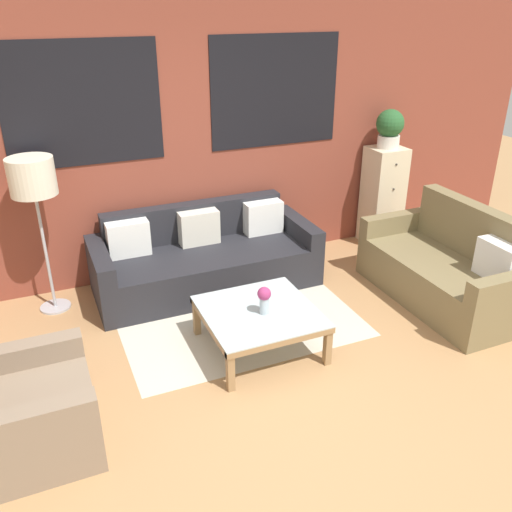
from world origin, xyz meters
TOP-DOWN VIEW (x-y plane):
  - ground_plane at (0.00, 0.00)m, footprint 16.00×16.00m
  - wall_back_brick at (0.00, 2.44)m, footprint 8.40×0.09m
  - rug at (0.04, 1.25)m, footprint 2.10×1.60m
  - couch_dark at (-0.02, 1.95)m, footprint 2.20×0.88m
  - settee_vintage at (2.01, 0.75)m, footprint 0.80×1.66m
  - armchair_corner at (-1.78, 0.29)m, footprint 0.80×0.84m
  - coffee_table at (0.04, 0.70)m, footprint 0.90×0.90m
  - floor_lamp at (-1.48, 2.07)m, footprint 0.39×0.39m
  - drawer_cabinet at (2.25, 2.17)m, footprint 0.40×0.39m
  - potted_plant at (2.25, 2.18)m, footprint 0.31×0.31m
  - flower_vase at (0.05, 0.65)m, footprint 0.11×0.11m

SIDE VIEW (x-z plane):
  - ground_plane at x=0.00m, z-range 0.00..0.00m
  - rug at x=0.04m, z-range 0.00..0.00m
  - armchair_corner at x=-1.78m, z-range -0.14..0.70m
  - couch_dark at x=-0.02m, z-range -0.11..0.67m
  - settee_vintage at x=2.01m, z-range -0.15..0.77m
  - coffee_table at x=0.04m, z-range 0.13..0.49m
  - flower_vase at x=0.05m, z-range 0.39..0.62m
  - drawer_cabinet at x=2.25m, z-range 0.00..1.14m
  - floor_lamp at x=-1.48m, z-range 0.51..1.97m
  - potted_plant at x=2.25m, z-range 1.16..1.58m
  - wall_back_brick at x=0.00m, z-range 0.01..2.81m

